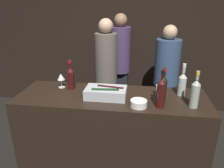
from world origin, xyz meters
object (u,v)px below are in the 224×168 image
at_px(white_wine_bottle, 182,83).
at_px(person_grey_polo, 120,61).
at_px(person_blond_tee, 106,71).
at_px(candle_votive, 159,87).
at_px(rose_wine_bottle, 195,93).
at_px(red_wine_bottle_black_foil, 161,92).
at_px(bowl_white, 139,103).
at_px(red_wine_bottle_burgundy, 163,88).
at_px(wine_glass, 61,77).
at_px(person_in_hoodie, 166,74).
at_px(red_wine_bottle_tall, 71,77).
at_px(ice_bin_with_bottles, 106,92).

relative_size(white_wine_bottle, person_grey_polo, 0.19).
bearing_deg(person_blond_tee, white_wine_bottle, -86.01).
distance_m(candle_votive, rose_wine_bottle, 0.50).
height_order(red_wine_bottle_black_foil, white_wine_bottle, red_wine_bottle_black_foil).
distance_m(candle_votive, white_wine_bottle, 0.28).
xyz_separation_m(bowl_white, rose_wine_bottle, (0.50, 0.06, 0.11)).
xyz_separation_m(bowl_white, red_wine_bottle_black_foil, (0.20, 0.02, 0.12)).
xyz_separation_m(red_wine_bottle_burgundy, person_grey_polo, (-0.58, 1.63, -0.20)).
bearing_deg(rose_wine_bottle, person_blond_tee, 130.08).
distance_m(bowl_white, wine_glass, 0.95).
distance_m(rose_wine_bottle, person_in_hoodie, 1.44).
bearing_deg(bowl_white, rose_wine_bottle, 7.06).
distance_m(rose_wine_bottle, white_wine_bottle, 0.28).
height_order(white_wine_bottle, person_in_hoodie, person_in_hoodie).
distance_m(bowl_white, white_wine_bottle, 0.55).
bearing_deg(red_wine_bottle_tall, rose_wine_bottle, -12.37).
distance_m(wine_glass, red_wine_bottle_burgundy, 1.13).
relative_size(candle_votive, person_grey_polo, 0.04).
height_order(wine_glass, red_wine_bottle_black_foil, red_wine_bottle_black_foil).
distance_m(red_wine_bottle_tall, person_grey_polo, 1.48).
height_order(rose_wine_bottle, person_in_hoodie, person_in_hoodie).
bearing_deg(candle_votive, bowl_white, -115.15).
height_order(red_wine_bottle_burgundy, person_grey_polo, person_grey_polo).
bearing_deg(person_blond_tee, bowl_white, -108.87).
height_order(candle_votive, red_wine_bottle_burgundy, red_wine_bottle_burgundy).
relative_size(red_wine_bottle_tall, red_wine_bottle_black_foil, 0.92).
distance_m(rose_wine_bottle, red_wine_bottle_black_foil, 0.31).
xyz_separation_m(ice_bin_with_bottles, rose_wine_bottle, (0.84, -0.10, 0.09)).
xyz_separation_m(red_wine_bottle_burgundy, person_in_hoodie, (0.17, 1.34, -0.29)).
height_order(rose_wine_bottle, person_blond_tee, person_blond_tee).
bearing_deg(wine_glass, bowl_white, -22.17).
relative_size(red_wine_bottle_tall, person_blond_tee, 0.19).
relative_size(person_in_hoodie, person_grey_polo, 0.92).
relative_size(candle_votive, person_in_hoodie, 0.05).
relative_size(red_wine_bottle_tall, red_wine_bottle_burgundy, 0.95).
bearing_deg(rose_wine_bottle, bowl_white, -172.94).
xyz_separation_m(candle_votive, person_blond_tee, (-0.74, 0.82, -0.10)).
relative_size(bowl_white, wine_glass, 0.95).
bearing_deg(person_grey_polo, ice_bin_with_bottles, -44.63).
distance_m(red_wine_bottle_tall, person_in_hoodie, 1.64).
height_order(bowl_white, person_grey_polo, person_grey_polo).
xyz_separation_m(wine_glass, red_wine_bottle_tall, (0.12, -0.02, 0.01)).
xyz_separation_m(wine_glass, rose_wine_bottle, (1.38, -0.30, 0.02)).
relative_size(red_wine_bottle_tall, person_grey_polo, 0.18).
distance_m(ice_bin_with_bottles, person_grey_polo, 1.60).
bearing_deg(person_grey_polo, white_wine_bottle, -16.63).
height_order(ice_bin_with_bottles, wine_glass, wine_glass).
relative_size(white_wine_bottle, person_in_hoodie, 0.20).
height_order(candle_votive, person_grey_polo, person_grey_polo).
distance_m(ice_bin_with_bottles, red_wine_bottle_black_foil, 0.55).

